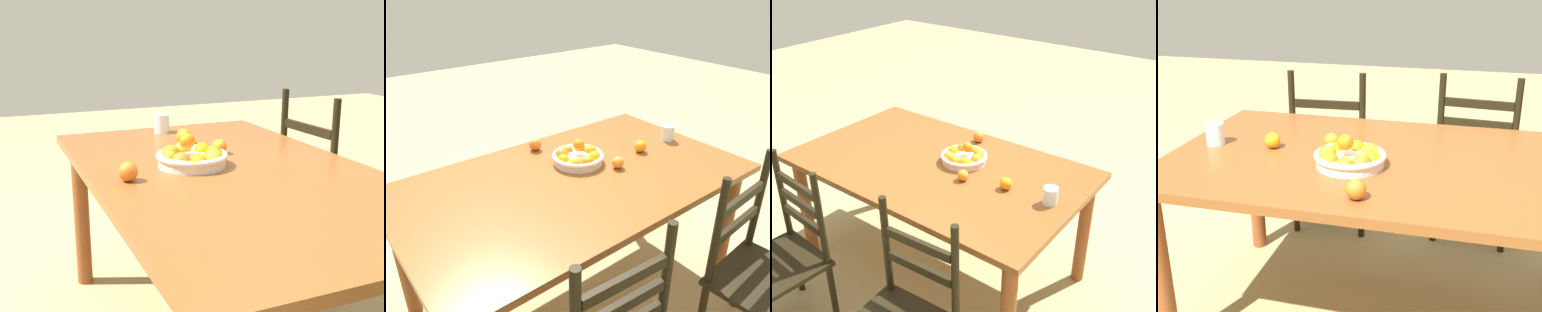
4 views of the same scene
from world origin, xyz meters
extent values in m
cube|color=brown|center=(0.00, 0.00, 0.76)|extent=(1.76, 1.05, 0.04)
cylinder|color=brown|center=(-0.79, -0.44, 0.37)|extent=(0.08, 0.08, 0.74)
cylinder|color=brown|center=(-0.79, 0.44, 0.37)|extent=(0.08, 0.08, 0.74)
cube|color=black|center=(0.37, 0.92, 0.42)|extent=(0.47, 0.47, 0.03)
cylinder|color=black|center=(0.58, 1.09, 0.21)|extent=(0.04, 0.04, 0.41)
cylinder|color=black|center=(0.20, 1.12, 0.21)|extent=(0.04, 0.04, 0.41)
cylinder|color=black|center=(0.55, 0.71, 0.21)|extent=(0.04, 0.04, 0.41)
cylinder|color=black|center=(0.17, 0.74, 0.21)|extent=(0.04, 0.04, 0.41)
cylinder|color=black|center=(0.55, 0.71, 0.71)|extent=(0.04, 0.04, 0.55)
cylinder|color=black|center=(0.17, 0.74, 0.71)|extent=(0.04, 0.04, 0.55)
cube|color=black|center=(0.36, 0.73, 0.62)|extent=(0.35, 0.05, 0.04)
cube|color=black|center=(0.36, 0.73, 0.73)|extent=(0.35, 0.05, 0.04)
cube|color=black|center=(0.36, 0.73, 0.84)|extent=(0.35, 0.05, 0.04)
cube|color=black|center=(-0.46, 0.86, 0.43)|extent=(0.48, 0.48, 0.03)
cylinder|color=black|center=(-0.28, 1.07, 0.21)|extent=(0.04, 0.04, 0.41)
cylinder|color=black|center=(-0.67, 1.04, 0.21)|extent=(0.04, 0.04, 0.41)
cylinder|color=black|center=(-0.25, 0.68, 0.21)|extent=(0.04, 0.04, 0.41)
cylinder|color=black|center=(-0.64, 0.65, 0.21)|extent=(0.04, 0.04, 0.41)
cylinder|color=black|center=(-0.25, 0.68, 0.71)|extent=(0.04, 0.04, 0.54)
cylinder|color=black|center=(-0.64, 0.65, 0.71)|extent=(0.04, 0.04, 0.54)
cube|color=black|center=(-0.45, 0.66, 0.66)|extent=(0.36, 0.05, 0.04)
cube|color=black|center=(-0.45, 0.66, 0.80)|extent=(0.36, 0.05, 0.04)
cylinder|color=silver|center=(-0.11, -0.11, 0.80)|extent=(0.27, 0.27, 0.04)
torus|color=silver|center=(-0.11, -0.11, 0.82)|extent=(0.28, 0.28, 0.02)
sphere|color=orange|center=(-0.02, -0.12, 0.81)|extent=(0.07, 0.07, 0.07)
sphere|color=orange|center=(-0.05, -0.05, 0.81)|extent=(0.07, 0.07, 0.07)
sphere|color=orange|center=(-0.11, -0.02, 0.81)|extent=(0.07, 0.07, 0.07)
sphere|color=orange|center=(-0.17, -0.04, 0.81)|extent=(0.07, 0.07, 0.07)
sphere|color=orange|center=(-0.21, -0.12, 0.81)|extent=(0.08, 0.08, 0.08)
sphere|color=orange|center=(-0.18, -0.18, 0.81)|extent=(0.07, 0.07, 0.07)
sphere|color=orange|center=(-0.11, -0.20, 0.81)|extent=(0.07, 0.07, 0.07)
sphere|color=orange|center=(-0.05, -0.18, 0.81)|extent=(0.08, 0.08, 0.08)
sphere|color=orange|center=(-0.13, -0.13, 0.87)|extent=(0.06, 0.06, 0.06)
sphere|color=orange|center=(-0.48, 0.00, 0.81)|extent=(0.07, 0.07, 0.07)
sphere|color=orange|center=(-0.02, -0.40, 0.81)|extent=(0.07, 0.07, 0.07)
sphere|color=orange|center=(-0.24, 0.07, 0.81)|extent=(0.06, 0.06, 0.06)
cylinder|color=silver|center=(-0.74, -0.02, 0.82)|extent=(0.08, 0.08, 0.09)
camera|label=1|loc=(1.63, -0.84, 1.32)|focal=47.13mm
camera|label=2|loc=(1.05, 1.36, 1.73)|focal=36.00mm
camera|label=3|loc=(-1.60, 1.85, 2.09)|focal=43.09mm
camera|label=4|loc=(0.33, -1.84, 1.50)|focal=46.25mm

